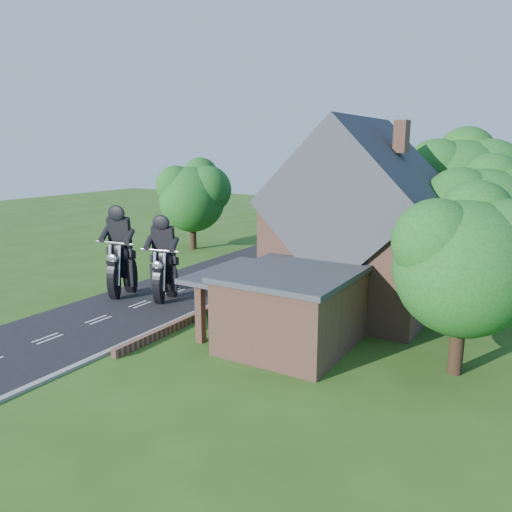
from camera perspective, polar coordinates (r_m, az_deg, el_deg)
The scene contains 19 objects.
ground at distance 28.99m, azimuth -13.11°, elevation -5.43°, with size 120.00×120.00×0.00m, color #274C15.
road at distance 28.98m, azimuth -13.11°, elevation -5.41°, with size 7.00×80.00×0.02m, color black.
kerb at distance 26.64m, azimuth -7.44°, elevation -6.66°, with size 0.30×80.00×0.12m, color gray.
garden_wall at distance 30.13m, azimuth -0.52°, elevation -4.02°, with size 0.30×22.00×0.40m, color brown.
house at distance 27.47m, azimuth 11.65°, elevation 2.99°, with size 9.54×8.64×10.24m.
annex at distance 22.22m, azimuth 3.82°, elevation -5.83°, with size 7.05×5.94×3.44m.
tree_annex_side at distance 20.21m, azimuth 23.78°, elevation -0.11°, with size 5.64×5.20×7.48m.
tree_house_right at distance 28.55m, azimuth 25.28°, elevation 4.12°, with size 6.51×6.00×8.40m.
tree_behind_house at distance 36.19m, azimuth 22.89°, elevation 7.48°, with size 7.81×7.20×10.08m.
tree_behind_left at distance 38.53m, azimuth 14.13°, elevation 7.57°, with size 6.94×6.40×9.16m.
tree_far_road at distance 42.97m, azimuth -6.84°, elevation 7.11°, with size 6.08×5.60×7.84m.
shrub_a at distance 24.77m, azimuth -5.92°, elevation -6.90°, with size 0.90×0.90×1.10m, color #103418.
shrub_b at distance 26.70m, azimuth -2.67°, elevation -5.41°, with size 0.90×0.90×1.10m, color #103418.
shrub_c at distance 28.71m, azimuth 0.12°, elevation -4.12°, with size 0.90×0.90×1.10m, color #103418.
shrub_d at distance 32.94m, azimuth 4.63°, elevation -2.01°, with size 0.90×0.90×1.10m, color #103418.
shrub_e at distance 35.13m, azimuth 6.47°, elevation -1.14°, with size 0.90×0.90×1.10m, color #103418.
shrub_f at distance 37.36m, azimuth 8.09°, elevation -0.37°, with size 0.90×0.90×1.10m, color #103418.
motorcycle_lead at distance 29.19m, azimuth -10.33°, elevation -3.64°, with size 0.41×1.61×1.50m, color black, non-canonical shape.
motorcycle_follow at distance 30.62m, azimuth -15.01°, elevation -2.99°, with size 0.44×1.75×1.63m, color black, non-canonical shape.
Camera 1 is at (19.55, -19.57, 8.67)m, focal length 35.00 mm.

